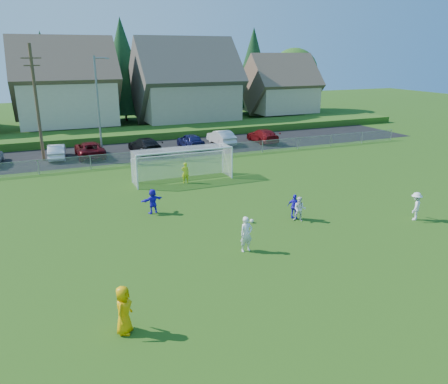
% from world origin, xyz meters
% --- Properties ---
extents(ground, '(160.00, 160.00, 0.00)m').
position_xyz_m(ground, '(0.00, 0.00, 0.00)').
color(ground, '#193D0C').
rests_on(ground, ground).
extents(asphalt_lot, '(60.00, 60.00, 0.00)m').
position_xyz_m(asphalt_lot, '(0.00, 27.50, 0.01)').
color(asphalt_lot, black).
rests_on(asphalt_lot, ground).
extents(grass_embankment, '(70.00, 6.00, 0.80)m').
position_xyz_m(grass_embankment, '(0.00, 35.00, 0.40)').
color(grass_embankment, '#1E420F').
rests_on(grass_embankment, ground).
extents(soccer_ball, '(0.22, 0.22, 0.22)m').
position_xyz_m(soccer_ball, '(0.91, 6.13, 0.11)').
color(soccer_ball, white).
rests_on(soccer_ball, ground).
extents(referee, '(0.93, 1.03, 1.76)m').
position_xyz_m(referee, '(-7.69, -1.29, 0.88)').
color(referee, '#EFA304').
rests_on(referee, ground).
extents(player_white_a, '(0.67, 0.47, 1.76)m').
position_xyz_m(player_white_a, '(-1.00, 2.92, 0.88)').
color(player_white_a, silver).
rests_on(player_white_a, ground).
extents(player_white_b, '(0.89, 0.86, 1.44)m').
position_xyz_m(player_white_b, '(3.55, 5.31, 0.72)').
color(player_white_b, silver).
rests_on(player_white_b, ground).
extents(player_white_c, '(1.22, 1.10, 1.65)m').
position_xyz_m(player_white_c, '(9.80, 2.86, 0.82)').
color(player_white_c, silver).
rests_on(player_white_c, ground).
extents(player_blue_a, '(0.79, 0.91, 1.47)m').
position_xyz_m(player_blue_a, '(3.48, 5.73, 0.73)').
color(player_blue_a, '#2716D1').
rests_on(player_blue_a, ground).
extents(player_blue_b, '(1.47, 0.77, 1.52)m').
position_xyz_m(player_blue_b, '(-3.85, 9.88, 0.76)').
color(player_blue_b, '#2716D1').
rests_on(player_blue_b, ground).
extents(goalkeeper, '(0.61, 0.44, 1.56)m').
position_xyz_m(goalkeeper, '(-0.03, 15.21, 0.78)').
color(goalkeeper, '#D2E01A').
rests_on(goalkeeper, ground).
extents(car_b, '(1.77, 4.21, 1.35)m').
position_xyz_m(car_b, '(-8.33, 27.13, 0.68)').
color(car_b, silver).
rests_on(car_b, ground).
extents(car_c, '(2.42, 5.15, 1.43)m').
position_xyz_m(car_c, '(-5.51, 26.80, 0.71)').
color(car_c, '#51090E').
rests_on(car_c, ground).
extents(car_d, '(2.67, 5.25, 1.46)m').
position_xyz_m(car_d, '(-0.39, 26.51, 0.73)').
color(car_d, black).
rests_on(car_d, ground).
extents(car_e, '(1.96, 4.35, 1.45)m').
position_xyz_m(car_e, '(4.40, 26.97, 0.72)').
color(car_e, '#131644').
rests_on(car_e, ground).
extents(car_f, '(1.68, 4.52, 1.48)m').
position_xyz_m(car_f, '(7.98, 27.43, 0.74)').
color(car_f, silver).
rests_on(car_f, ground).
extents(car_g, '(2.06, 4.91, 1.42)m').
position_xyz_m(car_g, '(12.48, 26.64, 0.71)').
color(car_g, '#670B0E').
rests_on(car_g, ground).
extents(soccer_goal, '(7.42, 1.90, 2.50)m').
position_xyz_m(soccer_goal, '(0.00, 16.05, 1.63)').
color(soccer_goal, white).
rests_on(soccer_goal, ground).
extents(chainlink_fence, '(52.06, 0.06, 1.20)m').
position_xyz_m(chainlink_fence, '(0.00, 22.00, 0.63)').
color(chainlink_fence, gray).
rests_on(chainlink_fence, ground).
extents(streetlight, '(1.38, 0.18, 9.00)m').
position_xyz_m(streetlight, '(-4.45, 26.00, 4.84)').
color(streetlight, slate).
rests_on(streetlight, ground).
extents(utility_pole, '(1.60, 0.26, 10.00)m').
position_xyz_m(utility_pole, '(-9.50, 27.00, 5.15)').
color(utility_pole, '#473321').
rests_on(utility_pole, ground).
extents(houses_row, '(53.90, 11.45, 13.27)m').
position_xyz_m(houses_row, '(1.97, 42.46, 7.33)').
color(houses_row, tan).
rests_on(houses_row, ground).
extents(tree_row, '(65.98, 12.36, 13.80)m').
position_xyz_m(tree_row, '(1.04, 48.74, 6.91)').
color(tree_row, '#382616').
rests_on(tree_row, ground).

